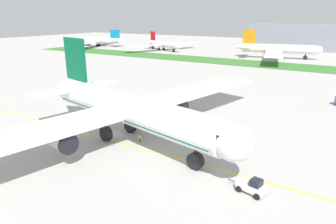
% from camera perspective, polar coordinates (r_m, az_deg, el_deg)
% --- Properties ---
extents(ground_plane, '(600.00, 600.00, 0.00)m').
position_cam_1_polar(ground_plane, '(64.91, -9.98, -4.06)').
color(ground_plane, '#ADAAA5').
rests_on(ground_plane, ground).
extents(apron_taxi_line, '(280.00, 0.36, 0.01)m').
position_cam_1_polar(apron_taxi_line, '(62.82, -11.84, -4.92)').
color(apron_taxi_line, yellow).
rests_on(apron_taxi_line, ground).
extents(grass_median_strip, '(320.00, 24.00, 0.10)m').
position_cam_1_polar(grass_median_strip, '(164.38, 17.16, 8.57)').
color(grass_median_strip, '#38722D').
rests_on(grass_median_strip, ground).
extents(airliner_foreground, '(53.64, 85.12, 19.07)m').
position_cam_1_polar(airliner_foreground, '(59.40, -7.88, 0.61)').
color(airliner_foreground, white).
rests_on(airliner_foreground, ground).
extents(pushback_tug, '(5.87, 3.16, 2.26)m').
position_cam_1_polar(pushback_tug, '(45.00, 15.57, -13.31)').
color(pushback_tug, white).
rests_on(pushback_tug, ground).
extents(ground_crew_wingwalker_port, '(0.53, 0.33, 1.56)m').
position_cam_1_polar(ground_crew_wingwalker_port, '(59.73, -5.31, -4.83)').
color(ground_crew_wingwalker_port, black).
rests_on(ground_crew_wingwalker_port, ground).
extents(parked_airliner_far_left, '(48.69, 81.25, 13.27)m').
position_cam_1_polar(parked_airliner_far_left, '(260.07, -13.52, 12.90)').
color(parked_airliner_far_left, white).
rests_on(parked_airliner_far_left, ground).
extents(parked_airliner_far_centre, '(36.41, 58.86, 12.74)m').
position_cam_1_polar(parked_airliner_far_centre, '(221.74, -0.97, 12.59)').
color(parked_airliner_far_centre, white).
rests_on(parked_airliner_far_centre, ground).
extents(parked_airliner_far_right, '(47.59, 76.14, 16.08)m').
position_cam_1_polar(parked_airliner_far_right, '(189.35, 19.71, 11.08)').
color(parked_airliner_far_right, white).
rests_on(parked_airliner_far_right, ground).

